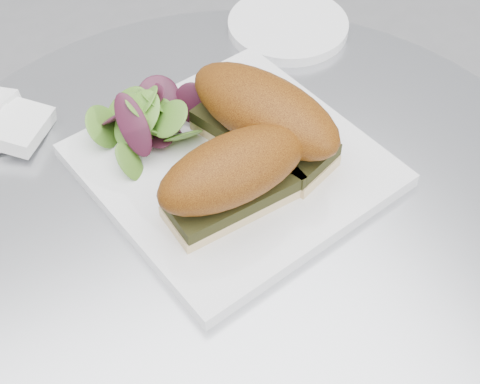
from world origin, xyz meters
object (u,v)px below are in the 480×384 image
object	(u,v)px
sandwich_left	(234,175)
sandwich_right	(264,116)
plate	(232,165)
saucer	(288,26)

from	to	relation	value
sandwich_left	sandwich_right	xyz separation A→B (m)	(0.06, 0.05, 0.00)
plate	saucer	bearing A→B (deg)	45.47
plate	sandwich_left	world-z (taller)	sandwich_left
plate	saucer	world-z (taller)	plate
plate	saucer	distance (m)	0.25
plate	sandwich_left	size ratio (longest dim) A/B	1.70
sandwich_right	saucer	bearing A→B (deg)	121.50
plate	saucer	size ratio (longest dim) A/B	1.75
plate	sandwich_left	xyz separation A→B (m)	(-0.03, -0.05, 0.05)
sandwich_right	plate	bearing A→B (deg)	-107.96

